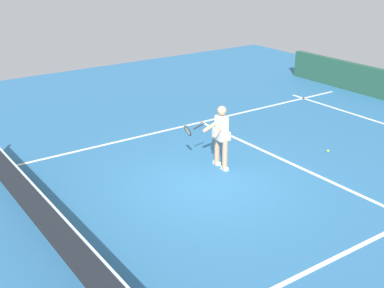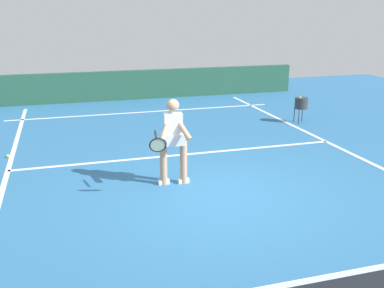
# 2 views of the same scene
# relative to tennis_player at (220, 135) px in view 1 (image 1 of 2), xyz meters

# --- Properties ---
(ground_plane) EXTENTS (24.26, 24.26, 0.00)m
(ground_plane) POSITION_rel_tennis_player_xyz_m (-0.62, 0.81, -0.85)
(ground_plane) COLOR teal
(service_line_marking) EXTENTS (7.11, 0.10, 0.01)m
(service_line_marking) POSITION_rel_tennis_player_xyz_m (-0.62, -1.59, -0.84)
(service_line_marking) COLOR white
(service_line_marking) RESTS_ON ground
(sideline_left_marking) EXTENTS (0.10, 16.66, 0.01)m
(sideline_left_marking) POSITION_rel_tennis_player_xyz_m (-4.17, 0.81, -0.84)
(sideline_left_marking) COLOR white
(sideline_left_marking) RESTS_ON ground
(sideline_right_marking) EXTENTS (0.10, 16.66, 0.01)m
(sideline_right_marking) POSITION_rel_tennis_player_xyz_m (2.94, 0.81, -0.84)
(sideline_right_marking) COLOR white
(sideline_right_marking) RESTS_ON ground
(court_net) EXTENTS (7.79, 0.08, 1.04)m
(court_net) POSITION_rel_tennis_player_xyz_m (-0.62, 4.57, -0.36)
(court_net) COLOR #4C4C51
(court_net) RESTS_ON ground
(tennis_player) EXTENTS (0.85, 0.91, 1.55)m
(tennis_player) POSITION_rel_tennis_player_xyz_m (0.00, 0.00, 0.00)
(tennis_player) COLOR tan
(tennis_player) RESTS_ON ground
(tennis_ball_near) EXTENTS (0.07, 0.07, 0.07)m
(tennis_ball_near) POSITION_rel_tennis_player_xyz_m (3.01, -2.48, -0.81)
(tennis_ball_near) COLOR #D1E533
(tennis_ball_near) RESTS_ON ground
(tennis_ball_mid) EXTENTS (0.07, 0.07, 0.07)m
(tennis_ball_mid) POSITION_rel_tennis_player_xyz_m (-0.86, -2.91, -0.81)
(tennis_ball_mid) COLOR #D1E533
(tennis_ball_mid) RESTS_ON ground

